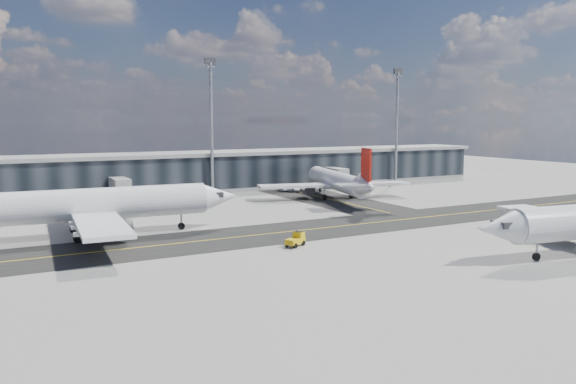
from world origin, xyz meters
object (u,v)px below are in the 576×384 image
object	(u,v)px
airliner_af	(78,206)
service_van	(290,188)
baggage_tug	(296,239)
airliner_redtail	(337,181)

from	to	relation	value
airliner_af	service_van	distance (m)	57.60
airliner_af	service_van	world-z (taller)	airliner_af
baggage_tug	airliner_redtail	bearing A→B (deg)	111.78
baggage_tug	service_van	bearing A→B (deg)	124.14
airliner_af	airliner_redtail	bearing A→B (deg)	109.87
airliner_af	service_van	bearing A→B (deg)	125.22
airliner_af	baggage_tug	size ratio (longest dim) A/B	14.25
baggage_tug	service_van	world-z (taller)	baggage_tug
baggage_tug	service_van	xyz separation A→B (m)	(25.51, 48.57, -0.13)
airliner_redtail	baggage_tug	distance (m)	43.87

